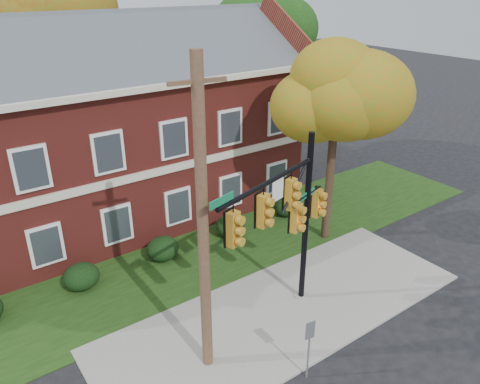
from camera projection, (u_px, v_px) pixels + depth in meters
ground at (304, 326)px, 16.27m from camera, size 120.00×120.00×0.00m
sidewalk at (285, 310)px, 16.99m from camera, size 14.00×5.00×0.08m
grass_strip at (211, 251)px, 20.68m from camera, size 30.00×6.00×0.04m
apartment_building at (105, 119)px, 21.93m from camera, size 18.80×8.80×9.74m
hedge_left at (81, 277)px, 18.07m from camera, size 1.40×1.26×1.05m
hedge_center at (163, 249)px, 19.93m from camera, size 1.40×1.26×1.05m
hedge_right at (230, 226)px, 21.78m from camera, size 1.40×1.26×1.05m
hedge_far_right at (287, 206)px, 23.64m from camera, size 1.40×1.26×1.05m
tree_near_right at (343, 95)px, 19.09m from camera, size 4.50×4.25×8.58m
tree_right_rear at (280, 32)px, 27.25m from camera, size 6.30×5.95×10.62m
tree_far_rear at (69, 19)px, 26.81m from camera, size 6.84×6.46×11.52m
traffic_signal at (289, 214)px, 15.15m from camera, size 5.68×1.78×6.55m
utility_pole at (203, 229)px, 12.67m from camera, size 1.49×0.37×9.57m
sign_post at (309, 341)px, 13.60m from camera, size 0.31×0.09×2.13m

